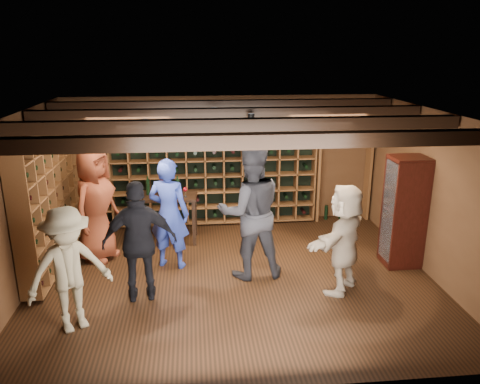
{
  "coord_description": "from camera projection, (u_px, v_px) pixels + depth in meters",
  "views": [
    {
      "loc": [
        -0.57,
        -6.44,
        3.37
      ],
      "look_at": [
        0.11,
        0.2,
        1.3
      ],
      "focal_mm": 35.0,
      "sensor_mm": 36.0,
      "label": 1
    }
  ],
  "objects": [
    {
      "name": "ground",
      "position": [
        234.0,
        277.0,
        7.18
      ],
      "size": [
        6.0,
        6.0,
        0.0
      ],
      "primitive_type": "plane",
      "color": "black",
      "rests_on": "ground"
    },
    {
      "name": "man_blue_shirt",
      "position": [
        169.0,
        214.0,
        7.29
      ],
      "size": [
        0.75,
        0.61,
        1.77
      ],
      "primitive_type": "imported",
      "rotation": [
        0.0,
        0.0,
        2.82
      ],
      "color": "navy",
      "rests_on": "ground"
    },
    {
      "name": "guest_beige",
      "position": [
        344.0,
        239.0,
        6.58
      ],
      "size": [
        1.33,
        1.42,
        1.59
      ],
      "primitive_type": "imported",
      "rotation": [
        0.0,
        0.0,
        4.0
      ],
      "color": "tan",
      "rests_on": "ground"
    },
    {
      "name": "tasting_table",
      "position": [
        164.0,
        201.0,
        8.31
      ],
      "size": [
        1.18,
        0.64,
        1.14
      ],
      "rotation": [
        0.0,
        0.0,
        -0.06
      ],
      "color": "black",
      "rests_on": "ground"
    },
    {
      "name": "man_grey_suit",
      "position": [
        251.0,
        212.0,
        6.95
      ],
      "size": [
        1.06,
        0.86,
        2.05
      ],
      "primitive_type": "imported",
      "rotation": [
        0.0,
        0.0,
        3.23
      ],
      "color": "black",
      "rests_on": "ground"
    },
    {
      "name": "guest_khaki",
      "position": [
        69.0,
        270.0,
        5.65
      ],
      "size": [
        1.19,
        1.04,
        1.6
      ],
      "primitive_type": "imported",
      "rotation": [
        0.0,
        0.0,
        0.54
      ],
      "color": "#85795C",
      "rests_on": "ground"
    },
    {
      "name": "display_cabinet",
      "position": [
        404.0,
        214.0,
        7.38
      ],
      "size": [
        0.55,
        0.5,
        1.75
      ],
      "color": "black",
      "rests_on": "ground"
    },
    {
      "name": "wine_rack_left",
      "position": [
        50.0,
        195.0,
        7.34
      ],
      "size": [
        0.3,
        2.65,
        2.2
      ],
      "color": "brown",
      "rests_on": "ground"
    },
    {
      "name": "guest_red_floral",
      "position": [
        96.0,
        205.0,
        7.55
      ],
      "size": [
        0.94,
        1.09,
        1.88
      ],
      "primitive_type": "imported",
      "rotation": [
        0.0,
        0.0,
        1.12
      ],
      "color": "maroon",
      "rests_on": "ground"
    },
    {
      "name": "guest_woman_black",
      "position": [
        140.0,
        242.0,
        6.32
      ],
      "size": [
        1.04,
        0.52,
        1.7
      ],
      "primitive_type": "imported",
      "rotation": [
        0.0,
        0.0,
        3.25
      ],
      "color": "black",
      "rests_on": "ground"
    },
    {
      "name": "crate_shelf",
      "position": [
        345.0,
        144.0,
        9.15
      ],
      "size": [
        1.2,
        0.32,
        2.07
      ],
      "color": "brown",
      "rests_on": "ground"
    },
    {
      "name": "room_shell",
      "position": [
        233.0,
        119.0,
        6.51
      ],
      "size": [
        6.0,
        6.0,
        6.0
      ],
      "color": "#56351D",
      "rests_on": "ground"
    },
    {
      "name": "wine_rack_back",
      "position": [
        196.0,
        168.0,
        9.0
      ],
      "size": [
        4.65,
        0.3,
        2.2
      ],
      "color": "brown",
      "rests_on": "ground"
    }
  ]
}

